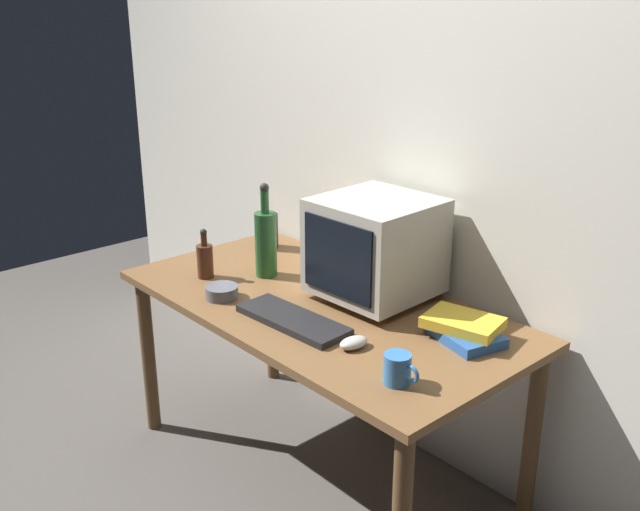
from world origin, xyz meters
TOP-DOWN VIEW (x-y plane):
  - ground_plane at (0.00, 0.00)m, footprint 6.00×6.00m
  - back_wall at (0.00, 0.45)m, footprint 4.00×0.08m
  - desk at (0.00, 0.00)m, footprint 1.52×0.77m
  - crt_monitor at (0.10, 0.18)m, footprint 0.39×0.40m
  - keyboard at (0.06, -0.18)m, footprint 0.43×0.17m
  - computer_mouse at (0.33, -0.15)m, footprint 0.07×0.11m
  - bottle_tall at (-0.34, 0.02)m, footprint 0.08×0.08m
  - bottle_short at (-0.48, -0.17)m, footprint 0.06×0.06m
  - book_stack at (0.52, 0.15)m, footprint 0.28×0.22m
  - mug at (0.57, -0.21)m, footprint 0.12×0.08m
  - cd_spindle at (-0.27, -0.23)m, footprint 0.12×0.12m
  - metal_canister at (-0.59, 0.23)m, footprint 0.09×0.09m

SIDE VIEW (x-z plane):
  - ground_plane at x=0.00m, z-range 0.00..0.00m
  - desk at x=0.00m, z-range 0.27..0.99m
  - keyboard at x=0.06m, z-range 0.72..0.74m
  - computer_mouse at x=0.33m, z-range 0.72..0.75m
  - cd_spindle at x=-0.27m, z-range 0.72..0.76m
  - book_stack at x=0.52m, z-range 0.72..0.79m
  - mug at x=0.57m, z-range 0.72..0.81m
  - bottle_short at x=-0.48m, z-range 0.69..0.89m
  - metal_canister at x=-0.59m, z-range 0.72..0.87m
  - bottle_tall at x=-0.34m, z-range 0.67..1.04m
  - crt_monitor at x=0.10m, z-range 0.72..1.09m
  - back_wall at x=0.00m, z-range 0.00..2.50m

